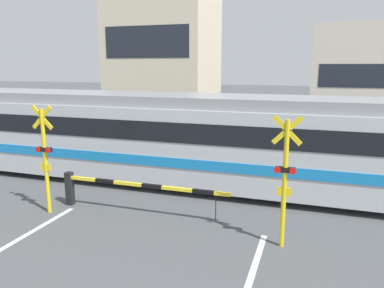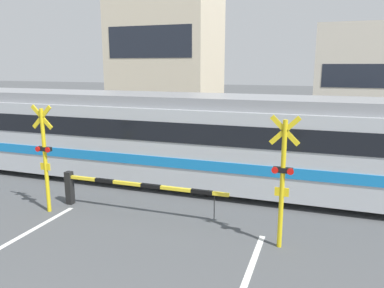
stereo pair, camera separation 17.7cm
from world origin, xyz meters
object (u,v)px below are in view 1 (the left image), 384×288
Objects in this scene: crossing_barrier_far at (254,151)px; crossing_signal_left at (45,155)px; commuter_train at (130,134)px; crossing_barrier_near at (114,187)px; pedestrian at (250,129)px; crossing_signal_right at (285,176)px.

crossing_signal_left is (-4.85, -6.59, 0.99)m from crossing_barrier_far.
crossing_barrier_near is at bearing -71.06° from commuter_train.
crossing_barrier_far is (4.15, 2.84, -0.99)m from commuter_train.
crossing_barrier_near is at bearing -102.81° from pedestrian.
pedestrian is (2.24, 9.84, 0.23)m from crossing_barrier_near.
commuter_train is 7.59m from pedestrian.
crossing_signal_right is (5.89, -3.75, 0.01)m from commuter_train.
crossing_signal_left reaches higher than crossing_barrier_far.
pedestrian reaches higher than crossing_barrier_near.
commuter_train is at bearing -115.73° from pedestrian.
crossing_barrier_near is 5.00m from crossing_signal_right.
crossing_barrier_far is 1.64× the size of crossing_signal_left.
pedestrian is (-0.87, 3.96, 0.23)m from crossing_barrier_far.
crossing_barrier_far is 3.06× the size of pedestrian.
crossing_signal_left is 6.59m from crossing_signal_right.
crossing_signal_left is 1.00× the size of crossing_signal_right.
crossing_signal_left is at bearing 180.00° from crossing_signal_right.
pedestrian is at bearing 69.36° from crossing_signal_left.
crossing_barrier_far is 4.06m from pedestrian.
pedestrian is at bearing 64.27° from commuter_train.
crossing_barrier_far is 8.24m from crossing_signal_left.
crossing_signal_right is 1.87× the size of pedestrian.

